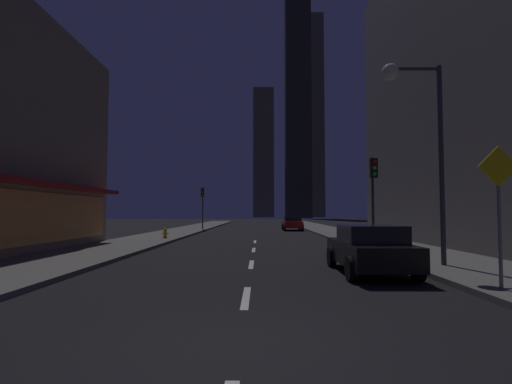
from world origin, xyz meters
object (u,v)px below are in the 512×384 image
car_parked_near (370,249)px  street_lamp_right (415,113)px  car_parked_far (292,223)px  pedestrian_crossing_sign (499,204)px  fire_hydrant_far_left (165,233)px  traffic_light_far_left (203,199)px  traffic_light_near_right (373,183)px

car_parked_near → street_lamp_right: street_lamp_right is taller
car_parked_near → car_parked_far: same height
street_lamp_right → pedestrian_crossing_sign: bearing=-86.8°
car_parked_near → car_parked_far: size_ratio=1.00×
fire_hydrant_far_left → traffic_light_far_left: size_ratio=0.16×
car_parked_near → traffic_light_far_left: traffic_light_far_left is taller
pedestrian_crossing_sign → fire_hydrant_far_left: bearing=124.6°
car_parked_far → street_lamp_right: bearing=-86.2°
car_parked_near → fire_hydrant_far_left: bearing=125.0°
car_parked_far → fire_hydrant_far_left: (-9.50, -13.84, -0.29)m
car_parked_far → traffic_light_near_right: traffic_light_near_right is taller
car_parked_far → traffic_light_far_left: traffic_light_far_left is taller
car_parked_far → traffic_light_far_left: 9.43m
street_lamp_right → car_parked_near: bearing=-155.1°
fire_hydrant_far_left → traffic_light_far_left: bearing=88.3°
traffic_light_near_right → car_parked_near: bearing=-107.8°
traffic_light_far_left → fire_hydrant_far_left: bearing=-91.7°
car_parked_far → pedestrian_crossing_sign: pedestrian_crossing_sign is taller
fire_hydrant_far_left → traffic_light_near_right: bearing=-33.8°
car_parked_near → street_lamp_right: (1.78, 0.83, 4.33)m
pedestrian_crossing_sign → street_lamp_right: bearing=93.2°
street_lamp_right → pedestrian_crossing_sign: size_ratio=2.09×
traffic_light_far_left → street_lamp_right: street_lamp_right is taller
traffic_light_near_right → traffic_light_far_left: (-11.00, 21.26, 0.00)m
street_lamp_right → traffic_light_near_right: bearing=88.7°
car_parked_near → fire_hydrant_far_left: 16.56m
car_parked_near → pedestrian_crossing_sign: bearing=-57.0°
car_parked_near → street_lamp_right: 4.75m
car_parked_far → traffic_light_near_right: (1.90, -21.47, 2.45)m
car_parked_far → street_lamp_right: (1.78, -26.58, 4.33)m
traffic_light_near_right → pedestrian_crossing_sign: bearing=-89.4°
traffic_light_far_left → pedestrian_crossing_sign: traffic_light_far_left is taller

